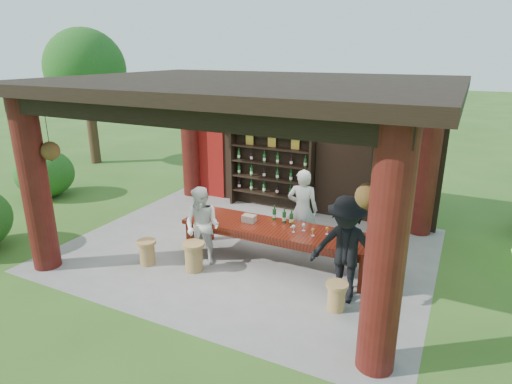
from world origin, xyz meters
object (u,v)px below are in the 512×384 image
at_px(wine_shelf, 271,172).
at_px(tasting_table, 277,233).
at_px(napkin_basket, 249,218).
at_px(guest_man, 346,250).
at_px(stool_near_right, 336,296).
at_px(host, 302,210).
at_px(stool_near_left, 194,256).
at_px(stool_far_left, 147,252).
at_px(guest_woman, 202,226).

xyz_separation_m(wine_shelf, tasting_table, (1.38, -2.74, -0.37)).
bearing_deg(napkin_basket, guest_man, -18.65).
relative_size(stool_near_right, guest_man, 0.26).
relative_size(wine_shelf, guest_man, 1.25).
bearing_deg(stool_near_right, host, 124.76).
xyz_separation_m(host, napkin_basket, (-0.83, -0.81, -0.05)).
bearing_deg(napkin_basket, host, 44.47).
bearing_deg(stool_near_left, stool_near_right, -1.54).
bearing_deg(stool_near_left, stool_far_left, -168.13).
distance_m(stool_near_right, guest_man, 0.75).
relative_size(wine_shelf, napkin_basket, 8.76).
bearing_deg(guest_man, stool_near_right, -87.83).
xyz_separation_m(guest_woman, guest_man, (2.83, -0.07, 0.14)).
distance_m(host, guest_woman, 2.10).
bearing_deg(napkin_basket, wine_shelf, 105.77).
bearing_deg(wine_shelf, napkin_basket, -74.23).
xyz_separation_m(tasting_table, stool_near_left, (-1.28, -0.99, -0.34)).
bearing_deg(napkin_basket, stool_near_left, -123.79).
height_order(wine_shelf, stool_far_left, wine_shelf).
xyz_separation_m(wine_shelf, stool_far_left, (-0.86, -3.93, -0.75)).
height_order(stool_near_right, guest_man, guest_man).
bearing_deg(tasting_table, wine_shelf, 116.82).
bearing_deg(tasting_table, host, 75.40).
relative_size(tasting_table, host, 2.18).
relative_size(stool_near_left, stool_far_left, 1.14).
bearing_deg(guest_woman, napkin_basket, 42.66).
bearing_deg(stool_far_left, guest_man, 7.20).
bearing_deg(stool_far_left, tasting_table, 28.00).
height_order(tasting_table, stool_near_left, tasting_table).
bearing_deg(host, stool_near_right, 114.35).
xyz_separation_m(wine_shelf, host, (1.60, -1.92, -0.14)).
height_order(host, guest_man, guest_man).
relative_size(stool_far_left, host, 0.29).
xyz_separation_m(tasting_table, stool_far_left, (-2.24, -1.19, -0.37)).
bearing_deg(guest_woman, stool_near_right, -9.45).
xyz_separation_m(stool_near_left, napkin_basket, (0.67, 1.00, 0.52)).
distance_m(stool_near_right, guest_woman, 2.90).
relative_size(stool_near_right, napkin_basket, 1.82).
relative_size(guest_man, napkin_basket, 7.04).
bearing_deg(guest_woman, host, 43.18).
relative_size(stool_near_left, stool_near_right, 1.19).
distance_m(wine_shelf, stool_near_left, 3.79).
bearing_deg(host, napkin_basket, 34.06).
distance_m(stool_near_left, stool_near_right, 2.80).
height_order(tasting_table, guest_man, guest_man).
distance_m(wine_shelf, napkin_basket, 2.84).
height_order(guest_woman, napkin_basket, guest_woman).
relative_size(host, guest_man, 0.95).
relative_size(guest_woman, guest_man, 0.84).
distance_m(stool_near_left, guest_man, 2.89).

